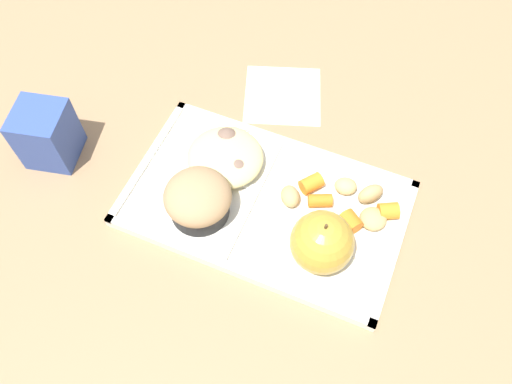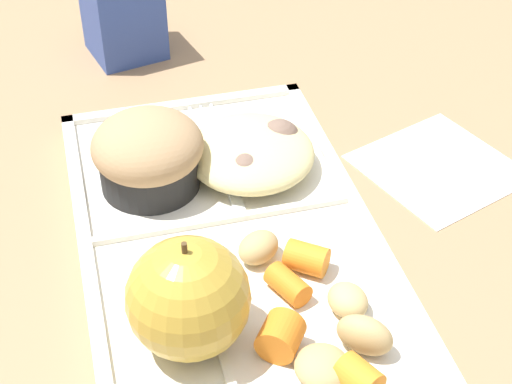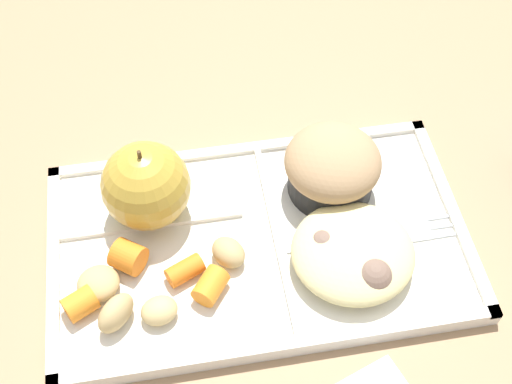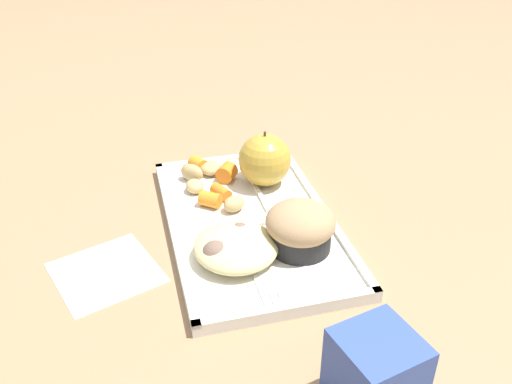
{
  "view_description": "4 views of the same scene",
  "coord_description": "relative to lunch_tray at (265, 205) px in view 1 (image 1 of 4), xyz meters",
  "views": [
    {
      "loc": [
        -0.12,
        0.33,
        0.63
      ],
      "look_at": [
        0.01,
        0.01,
        0.05
      ],
      "focal_mm": 36.2,
      "sensor_mm": 36.0,
      "label": 1
    },
    {
      "loc": [
        -0.44,
        0.09,
        0.43
      ],
      "look_at": [
        0.0,
        -0.02,
        0.05
      ],
      "focal_mm": 56.55,
      "sensor_mm": 36.0,
      "label": 2
    },
    {
      "loc": [
        -0.06,
        -0.34,
        0.54
      ],
      "look_at": [
        0.0,
        0.02,
        0.06
      ],
      "focal_mm": 48.56,
      "sensor_mm": 36.0,
      "label": 3
    },
    {
      "loc": [
        0.62,
        -0.15,
        0.45
      ],
      "look_at": [
        0.02,
        0.0,
        0.07
      ],
      "focal_mm": 39.02,
      "sensor_mm": 36.0,
      "label": 4
    }
  ],
  "objects": [
    {
      "name": "potato_chunk_golden",
      "position": [
        -0.14,
        -0.03,
        0.01
      ],
      "size": [
        0.05,
        0.04,
        0.02
      ],
      "primitive_type": "ellipsoid",
      "rotation": [
        0.0,
        0.0,
        0.32
      ],
      "color": "tan",
      "rests_on": "lunch_tray"
    },
    {
      "name": "lunch_tray",
      "position": [
        0.0,
        0.0,
        0.0
      ],
      "size": [
        0.38,
        0.22,
        0.02
      ],
      "color": "silver",
      "rests_on": "ground"
    },
    {
      "name": "carrot_slice_center",
      "position": [
        -0.16,
        -0.05,
        0.02
      ],
      "size": [
        0.03,
        0.03,
        0.02
      ],
      "primitive_type": "cylinder",
      "rotation": [
        0.0,
        1.57,
        3.62
      ],
      "color": "orange",
      "rests_on": "lunch_tray"
    },
    {
      "name": "carrot_slice_tilted",
      "position": [
        -0.12,
        -0.01,
        0.02
      ],
      "size": [
        0.04,
        0.04,
        0.03
      ],
      "primitive_type": "cylinder",
      "rotation": [
        0.0,
        1.57,
        5.65
      ],
      "color": "orange",
      "rests_on": "lunch_tray"
    },
    {
      "name": "egg_noodle_pile",
      "position": [
        0.08,
        -0.04,
        0.02
      ],
      "size": [
        0.11,
        0.11,
        0.03
      ],
      "primitive_type": "ellipsoid",
      "color": "#D6C684",
      "rests_on": "lunch_tray"
    },
    {
      "name": "meatball_back",
      "position": [
        0.05,
        -0.03,
        0.02
      ],
      "size": [
        0.03,
        0.03,
        0.03
      ],
      "primitive_type": "sphere",
      "color": "#755B4C",
      "rests_on": "lunch_tray"
    },
    {
      "name": "meatball_side",
      "position": [
        0.07,
        -0.03,
        0.02
      ],
      "size": [
        0.03,
        0.03,
        0.03
      ],
      "primitive_type": "sphere",
      "color": "#755B4C",
      "rests_on": "lunch_tray"
    },
    {
      "name": "potato_chunk_wedge",
      "position": [
        -0.13,
        -0.06,
        0.02
      ],
      "size": [
        0.04,
        0.04,
        0.03
      ],
      "primitive_type": "ellipsoid",
      "rotation": [
        0.0,
        0.0,
        4.0
      ],
      "color": "tan",
      "rests_on": "lunch_tray"
    },
    {
      "name": "ground",
      "position": [
        0.0,
        -0.0,
        -0.01
      ],
      "size": [
        6.0,
        6.0,
        0.0
      ],
      "primitive_type": "plane",
      "color": "#997551"
    },
    {
      "name": "plastic_fork",
      "position": [
        0.11,
        -0.02,
        0.01
      ],
      "size": [
        0.16,
        0.02,
        0.0
      ],
      "color": "white",
      "rests_on": "lunch_tray"
    },
    {
      "name": "bran_muffin",
      "position": [
        0.08,
        0.05,
        0.04
      ],
      "size": [
        0.09,
        0.09,
        0.06
      ],
      "color": "black",
      "rests_on": "lunch_tray"
    },
    {
      "name": "potato_chunk_small",
      "position": [
        -0.03,
        -0.02,
        0.02
      ],
      "size": [
        0.04,
        0.04,
        0.02
      ],
      "primitive_type": "ellipsoid",
      "rotation": [
        0.0,
        0.0,
        2.15
      ],
      "color": "tan",
      "rests_on": "lunch_tray"
    },
    {
      "name": "carrot_slice_back",
      "position": [
        -0.07,
        -0.03,
        0.01
      ],
      "size": [
        0.04,
        0.03,
        0.02
      ],
      "primitive_type": "cylinder",
      "rotation": [
        0.0,
        1.57,
        3.57
      ],
      "color": "orange",
      "rests_on": "lunch_tray"
    },
    {
      "name": "meatball_front",
      "position": [
        0.09,
        -0.07,
        0.02
      ],
      "size": [
        0.04,
        0.04,
        0.04
      ],
      "primitive_type": "sphere",
      "color": "#755B4C",
      "rests_on": "lunch_tray"
    },
    {
      "name": "carrot_slice_small",
      "position": [
        -0.05,
        -0.05,
        0.02
      ],
      "size": [
        0.04,
        0.04,
        0.02
      ],
      "primitive_type": "cylinder",
      "rotation": [
        0.0,
        1.57,
        0.92
      ],
      "color": "orange",
      "rests_on": "lunch_tray"
    },
    {
      "name": "milk_carton",
      "position": [
        0.32,
        0.04,
        0.04
      ],
      "size": [
        0.08,
        0.08,
        0.09
      ],
      "primitive_type": "cube",
      "rotation": [
        0.0,
        0.0,
        0.23
      ],
      "color": "#334C99",
      "rests_on": "ground"
    },
    {
      "name": "green_apple",
      "position": [
        -0.09,
        0.05,
        0.05
      ],
      "size": [
        0.08,
        0.08,
        0.09
      ],
      "color": "#B79333",
      "rests_on": "lunch_tray"
    },
    {
      "name": "potato_chunk_large",
      "position": [
        -0.09,
        -0.06,
        0.02
      ],
      "size": [
        0.04,
        0.03,
        0.02
      ],
      "primitive_type": "ellipsoid",
      "rotation": [
        0.0,
        0.0,
        1.78
      ],
      "color": "tan",
      "rests_on": "lunch_tray"
    },
    {
      "name": "paper_napkin",
      "position": [
        0.05,
        -0.2,
        -0.01
      ],
      "size": [
        0.15,
        0.15,
        0.0
      ],
      "primitive_type": "cube",
      "rotation": [
        0.0,
        0.0,
        0.34
      ],
      "color": "white",
      "rests_on": "ground"
    }
  ]
}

